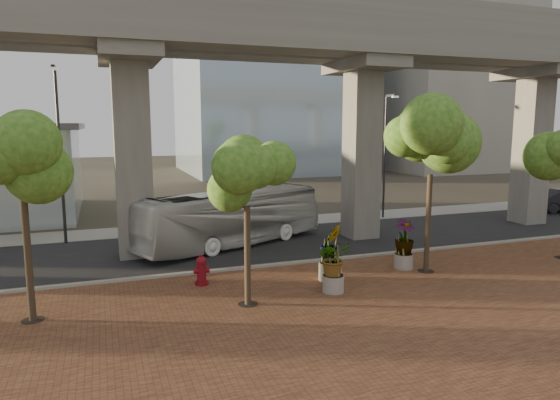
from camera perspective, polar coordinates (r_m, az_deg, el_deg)
name	(u,v)px	position (r m, az deg, el deg)	size (l,w,h in m)	color
ground	(269,255)	(24.12, -1.23, -6.32)	(160.00, 160.00, 0.00)	#322E24
brick_plaza	(346,313)	(17.09, 7.56, -12.70)	(70.00, 13.00, 0.06)	brown
asphalt_road	(257,245)	(25.96, -2.65, -5.20)	(90.00, 8.00, 0.04)	black
curb_strip	(284,264)	(22.28, 0.42, -7.37)	(70.00, 0.25, 0.16)	gray
far_sidewalk	(231,225)	(31.13, -5.64, -2.88)	(90.00, 3.00, 0.06)	gray
transit_viaduct	(256,103)	(25.23, -2.76, 11.04)	(72.00, 5.60, 12.40)	gray
midrise_block	(448,82)	(73.96, 18.63, 12.68)	(18.00, 16.00, 24.00)	#A19C91
transit_bus	(231,218)	(25.72, -5.59, -2.05)	(2.48, 10.57, 2.95)	silver
fire_hydrant	(201,270)	(19.74, -8.96, -7.94)	(0.59, 0.54, 1.19)	maroon
planter_front	(334,260)	(18.62, 6.15, -6.89)	(1.79, 1.79, 1.97)	gray
planter_right	(404,239)	(22.14, 14.01, -4.36)	(1.98, 1.98, 2.12)	#A9A699
planter_left	(331,246)	(19.95, 5.81, -5.30)	(2.06, 2.06, 2.27)	#9E9B8E
street_tree_far_west	(21,167)	(17.07, -27.48, 3.34)	(3.18, 3.18, 6.36)	#433626
street_tree_near_west	(247,180)	(16.68, -3.83, 2.33)	(3.16, 3.16, 5.80)	#433626
street_tree_near_east	(432,146)	(21.39, 16.93, 5.89)	(3.98, 3.98, 7.11)	#433626
streetlamp_west	(59,143)	(27.90, -23.91, 5.94)	(0.45, 1.31, 9.03)	#29282D
streetlamp_east	(386,148)	(33.50, 12.01, 5.87)	(0.40, 1.17, 8.07)	#28282D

